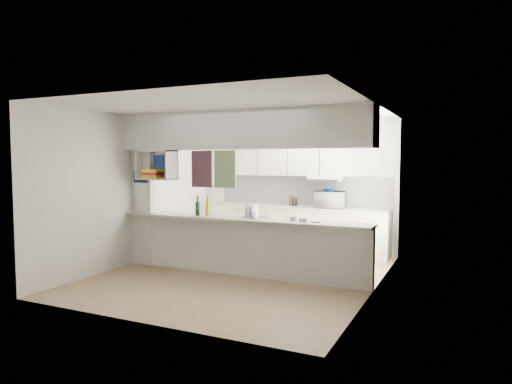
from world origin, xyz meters
The scene contains 16 objects.
floor centered at (0.00, 0.00, 0.00)m, with size 4.80×4.80×0.00m, color #9C7F5A.
ceiling centered at (0.00, 0.00, 2.60)m, with size 4.80×4.80×0.00m, color white.
wall_back centered at (0.00, 2.40, 1.30)m, with size 4.20×4.20×0.00m, color silver.
wall_left centered at (-2.10, 0.00, 1.30)m, with size 4.80×4.80×0.00m, color silver.
wall_right centered at (2.10, 0.00, 1.30)m, with size 4.80×4.80×0.00m, color silver.
servery_partition centered at (-0.17, 0.00, 1.66)m, with size 4.20×0.50×2.60m.
cubby_shelf centered at (-1.57, -0.06, 1.71)m, with size 0.65×0.35×0.50m.
kitchen_run centered at (0.16, 2.14, 0.83)m, with size 3.60×0.63×2.24m.
microwave centered at (0.88, 2.06, 1.08)m, with size 0.57×0.38×0.31m, color white.
bowl centered at (0.86, 2.04, 1.26)m, with size 0.23×0.23×0.06m, color navy.
dish_rack centered at (0.22, 0.05, 1.01)m, with size 0.45×0.36×0.23m.
cup centered at (0.24, -0.03, 0.98)m, with size 0.12×0.12×0.09m, color white.
wine_bottles centered at (-0.70, 0.00, 1.04)m, with size 0.22×0.15×0.34m.
plastic_tubs centered at (0.98, 0.00, 0.95)m, with size 0.48×0.21×0.06m.
utensil_jar centered at (0.12, 2.15, 0.99)m, with size 0.11×0.11×0.15m, color black.
knife_block centered at (0.05, 2.18, 1.02)m, with size 0.10×0.08×0.19m, color #57351D.
Camera 1 is at (3.27, -6.41, 1.84)m, focal length 32.00 mm.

